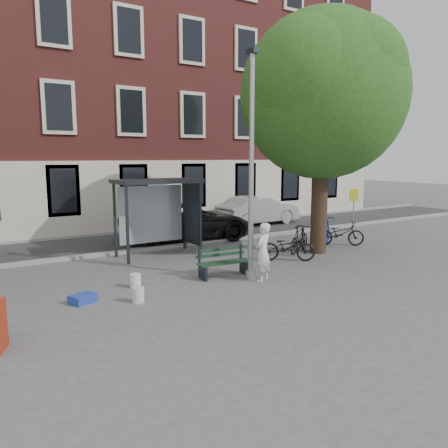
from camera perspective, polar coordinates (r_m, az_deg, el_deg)
ground at (r=12.26m, az=3.45°, el=-7.16°), size 90.00×90.00×0.00m
road at (r=18.27m, az=-9.39°, el=-1.94°), size 40.00×4.00×0.01m
curb_near at (r=16.46m, az=-6.70°, el=-2.87°), size 40.00×0.25×0.12m
curb_far at (r=20.09m, az=-11.59°, el=-0.87°), size 40.00×0.25×0.12m
building_row at (r=23.89m, az=-15.65°, el=17.22°), size 30.00×8.00×14.00m
lamppost at (r=11.81m, az=3.58°, el=5.94°), size 0.28×0.35×6.11m
tree_right at (r=15.61m, az=13.16°, el=16.84°), size 5.76×5.60×8.20m
bus_shelter at (r=15.13m, az=-7.45°, el=3.22°), size 2.85×1.45×2.62m
painter at (r=11.90m, az=5.12°, el=-3.69°), size 0.70×0.61×1.61m
bench at (r=12.41m, az=-0.09°, el=-5.21°), size 1.58×0.64×0.79m
bike_a at (r=17.22m, az=14.94°, el=-1.19°), size 1.83×1.54×0.94m
bike_b at (r=16.93m, az=13.02°, el=-0.96°), size 1.87×1.48×1.13m
bike_c at (r=14.35m, az=8.31°, el=-2.98°), size 1.78×1.55×0.93m
bike_d at (r=15.68m, az=9.81°, el=-1.93°), size 1.64×1.16×0.97m
car_dark at (r=17.81m, az=-4.81°, el=0.30°), size 5.64×3.09×1.50m
car_silver at (r=21.92m, az=4.51°, el=1.82°), size 4.44×1.75×1.44m
blue_crate at (r=10.81m, az=-17.96°, el=-9.25°), size 0.67×0.59×0.20m
bucket_b at (r=11.65m, az=-11.49°, el=-7.27°), size 0.36×0.36×0.36m
bucket_c at (r=10.49m, az=-11.14°, el=-9.07°), size 0.31×0.31×0.36m
notice_sign at (r=18.01m, az=16.59°, el=2.69°), size 0.35×0.17×2.11m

